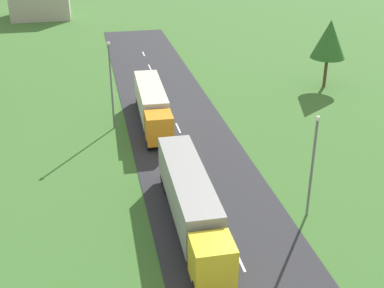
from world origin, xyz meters
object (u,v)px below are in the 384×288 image
object	(u,v)px
lamppost_second	(313,162)
truck_third	(152,104)
truck_second	(191,200)
tree_elm	(329,39)
lamppost_third	(111,82)

from	to	relation	value
lamppost_second	truck_third	bearing A→B (deg)	114.13
truck_second	truck_third	distance (m)	18.70
truck_second	truck_third	xyz separation A→B (m)	(-0.04, 18.70, -0.08)
tree_elm	truck_second	bearing A→B (deg)	-130.90
truck_third	tree_elm	distance (m)	23.39
truck_second	tree_elm	world-z (taller)	tree_elm
truck_second	lamppost_second	world-z (taller)	lamppost_second
truck_third	lamppost_second	world-z (taller)	lamppost_second
lamppost_third	tree_elm	xyz separation A→B (m)	(26.05, 7.26, 1.00)
lamppost_second	lamppost_third	distance (m)	22.40
truck_second	tree_elm	distance (m)	33.86
truck_second	tree_elm	bearing A→B (deg)	49.10
truck_second	lamppost_third	world-z (taller)	lamppost_third
truck_third	lamppost_second	size ratio (longest dim) A/B	1.73
tree_elm	truck_third	bearing A→B (deg)	-163.03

